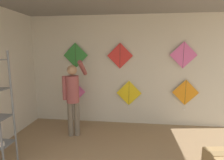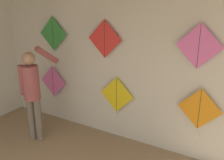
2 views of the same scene
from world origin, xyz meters
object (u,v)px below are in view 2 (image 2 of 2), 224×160
kite_2 (199,110)px  kite_4 (105,39)px  shopkeeper (32,89)px  kite_1 (117,96)px  kite_0 (53,83)px  kite_5 (199,46)px  kite_3 (53,34)px

kite_2 → kite_4: size_ratio=1.21×
kite_2 → kite_4: 1.88m
shopkeeper → kite_2: bearing=0.2°
shopkeeper → kite_1: bearing=16.2°
kite_0 → kite_5: kite_5 is taller
shopkeeper → kite_0: size_ratio=2.01×
kite_0 → kite_4: (1.24, 0.00, 0.99)m
kite_4 → kite_5: size_ratio=1.00×
kite_1 → kite_2: (1.40, 0.00, 0.05)m
kite_3 → shopkeeper: bearing=-77.6°
kite_1 → kite_2: bearing=0.0°
kite_4 → kite_2: bearing=-0.0°
kite_2 → kite_4: (-1.64, 0.00, 0.92)m
kite_2 → kite_3: size_ratio=1.21×
kite_3 → kite_5: bearing=0.0°
kite_1 → kite_3: bearing=180.0°
kite_1 → kite_5: kite_5 is taller
shopkeeper → kite_4: bearing=22.1°
kite_1 → kite_5: size_ratio=1.21×
shopkeeper → kite_0: bearing=92.2°
shopkeeper → kite_5: bearing=0.9°
kite_3 → kite_5: 2.69m
kite_5 → kite_0: bearing=-180.0°
shopkeeper → kite_4: kite_4 is taller
shopkeeper → kite_3: size_ratio=2.65×
kite_3 → kite_2: bearing=-0.0°
kite_1 → kite_0: bearing=-180.0°
shopkeeper → kite_3: bearing=86.1°
kite_2 → kite_5: bearing=179.7°
shopkeeper → kite_2: (2.62, 0.78, -0.10)m
kite_0 → kite_5: (2.78, 0.00, 1.02)m
kite_0 → kite_2: kite_2 is taller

